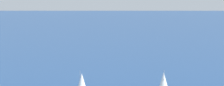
{
  "coord_description": "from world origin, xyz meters",
  "views": [
    {
      "loc": [
        113.66,
        -26.5,
        37.24
      ],
      "look_at": [
        0.0,
        0.0,
        23.4
      ],
      "focal_mm": 64.01,
      "sensor_mm": 36.0,
      "label": 1
    }
  ],
  "objects": [
    {
      "name": "sailboat_trailing",
      "position": [
        -29.59,
        27.47,
        4.07
      ],
      "size": [
        7.14,
        4.39,
        8.91
      ],
      "color": "#33704C",
      "rests_on": "ground_plane"
    },
    {
      "name": "sailboat_offshore",
      "position": [
        -37.65,
        -3.35,
        3.77
      ],
      "size": [
        5.47,
        6.06,
        8.26
      ],
      "color": "#33704C",
      "rests_on": "ground_plane"
    }
  ]
}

